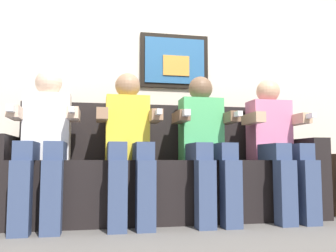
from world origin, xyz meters
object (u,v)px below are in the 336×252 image
object	(u,v)px
person_right_center	(205,139)
person_rightmost	(276,140)
couch	(164,178)
person_leftmost	(45,137)
person_left_center	(129,138)

from	to	relation	value
person_right_center	person_rightmost	size ratio (longest dim) A/B	1.00
couch	person_right_center	distance (m)	0.45
person_leftmost	person_left_center	size ratio (longest dim) A/B	1.00
person_rightmost	person_left_center	bearing A→B (deg)	180.00
person_leftmost	person_right_center	xyz separation A→B (m)	(1.15, 0.00, 0.00)
person_right_center	person_rightmost	xyz separation A→B (m)	(0.58, 0.00, -0.00)
couch	person_right_center	xyz separation A→B (m)	(0.29, -0.17, 0.29)
couch	person_rightmost	size ratio (longest dim) A/B	2.21
couch	person_left_center	distance (m)	0.44
person_left_center	person_right_center	xyz separation A→B (m)	(0.58, -0.00, 0.00)
person_right_center	person_rightmost	world-z (taller)	same
person_right_center	person_left_center	bearing A→B (deg)	179.95
person_leftmost	person_left_center	xyz separation A→B (m)	(0.58, 0.00, -0.00)
couch	person_left_center	size ratio (longest dim) A/B	2.21
person_leftmost	person_rightmost	xyz separation A→B (m)	(1.73, 0.00, -0.00)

